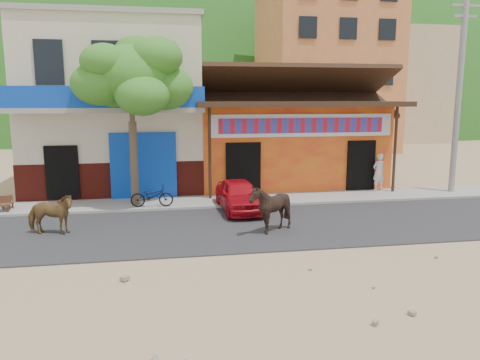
# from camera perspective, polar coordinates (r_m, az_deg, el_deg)

# --- Properties ---
(ground) EXTENTS (120.00, 120.00, 0.00)m
(ground) POSITION_cam_1_polar(r_m,az_deg,el_deg) (12.46, 8.06, -8.56)
(ground) COLOR #9E825B
(ground) RESTS_ON ground
(road) EXTENTS (60.00, 5.00, 0.04)m
(road) POSITION_cam_1_polar(r_m,az_deg,el_deg) (14.74, 5.06, -5.48)
(road) COLOR #28282B
(road) RESTS_ON ground
(sidewalk) EXTENTS (60.00, 2.00, 0.12)m
(sidewalk) POSITION_cam_1_polar(r_m,az_deg,el_deg) (18.04, 2.19, -2.45)
(sidewalk) COLOR gray
(sidewalk) RESTS_ON ground
(dance_club) EXTENTS (8.00, 6.00, 3.60)m
(dance_club) POSITION_cam_1_polar(r_m,az_deg,el_deg) (22.08, 5.13, 4.38)
(dance_club) COLOR orange
(dance_club) RESTS_ON ground
(cafe_building) EXTENTS (7.00, 6.00, 7.00)m
(cafe_building) POSITION_cam_1_polar(r_m,az_deg,el_deg) (21.30, -14.91, 8.46)
(cafe_building) COLOR beige
(cafe_building) RESTS_ON ground
(apartment_front) EXTENTS (9.00, 9.00, 12.00)m
(apartment_front) POSITION_cam_1_polar(r_m,az_deg,el_deg) (37.50, 10.15, 12.97)
(apartment_front) COLOR #CC723F
(apartment_front) RESTS_ON ground
(apartment_rear) EXTENTS (8.00, 8.00, 10.00)m
(apartment_rear) POSITION_cam_1_polar(r_m,az_deg,el_deg) (46.60, 18.16, 10.79)
(apartment_rear) COLOR tan
(apartment_rear) RESTS_ON ground
(hillside) EXTENTS (100.00, 40.00, 24.00)m
(hillside) POSITION_cam_1_polar(r_m,az_deg,el_deg) (81.70, -7.58, 15.55)
(hillside) COLOR #194C14
(hillside) RESTS_ON ground
(tree) EXTENTS (3.00, 3.00, 6.00)m
(tree) POSITION_cam_1_polar(r_m,az_deg,el_deg) (17.06, -12.99, 6.97)
(tree) COLOR #2D721E
(tree) RESTS_ON sidewalk
(utility_pole) EXTENTS (0.24, 0.24, 8.00)m
(utility_pole) POSITION_cam_1_polar(r_m,az_deg,el_deg) (20.94, 25.11, 9.55)
(utility_pole) COLOR gray
(utility_pole) RESTS_ON sidewalk
(cow_tan) EXTENTS (1.50, 0.86, 1.20)m
(cow_tan) POSITION_cam_1_polar(r_m,az_deg,el_deg) (14.56, -22.13, -3.88)
(cow_tan) COLOR brown
(cow_tan) RESTS_ON road
(cow_dark) EXTENTS (1.49, 1.37, 1.46)m
(cow_dark) POSITION_cam_1_polar(r_m,az_deg,el_deg) (13.68, 3.74, -3.43)
(cow_dark) COLOR black
(cow_dark) RESTS_ON road
(red_car) EXTENTS (1.46, 3.31, 1.11)m
(red_car) POSITION_cam_1_polar(r_m,az_deg,el_deg) (16.30, -0.13, -1.86)
(red_car) COLOR #B80D18
(red_car) RESTS_ON road
(scooter) EXTENTS (1.52, 0.58, 0.79)m
(scooter) POSITION_cam_1_polar(r_m,az_deg,el_deg) (16.87, -10.69, -1.92)
(scooter) COLOR black
(scooter) RESTS_ON sidewalk
(pedestrian) EXTENTS (0.65, 0.51, 1.56)m
(pedestrian) POSITION_cam_1_polar(r_m,az_deg,el_deg) (20.28, 16.53, 0.94)
(pedestrian) COLOR silver
(pedestrian) RESTS_ON sidewalk
(cafe_chair_left) EXTENTS (0.50, 0.50, 0.96)m
(cafe_chair_left) POSITION_cam_1_polar(r_m,az_deg,el_deg) (17.82, -26.99, -1.93)
(cafe_chair_left) COLOR #4B2B19
(cafe_chair_left) RESTS_ON sidewalk
(cafe_chair_right) EXTENTS (0.49, 0.49, 0.82)m
(cafe_chair_right) POSITION_cam_1_polar(r_m,az_deg,el_deg) (18.29, -26.54, -1.83)
(cafe_chair_right) COLOR #4E2E1A
(cafe_chair_right) RESTS_ON sidewalk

